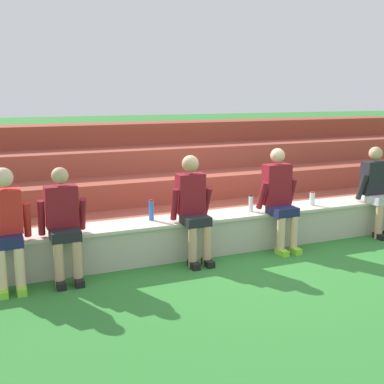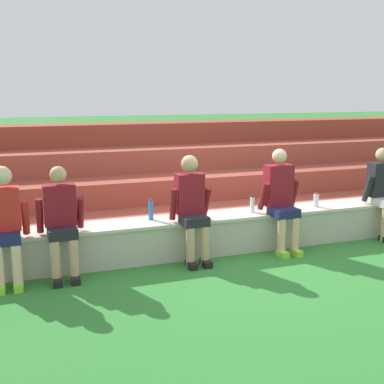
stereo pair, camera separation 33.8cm
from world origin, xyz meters
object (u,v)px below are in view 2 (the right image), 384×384
at_px(person_far_right, 384,190).
at_px(person_left_of_center, 61,219).
at_px(person_right_of_center, 281,198).
at_px(water_bottle_near_left, 316,200).
at_px(person_far_left, 5,222).
at_px(person_center, 192,206).
at_px(water_bottle_mid_right, 252,204).
at_px(plastic_cup_right_end, 290,204).
at_px(water_bottle_center_gap, 151,210).

bearing_deg(person_far_right, person_left_of_center, -179.60).
relative_size(person_right_of_center, person_far_right, 1.04).
bearing_deg(water_bottle_near_left, person_far_left, -176.66).
relative_size(person_far_left, person_center, 0.99).
relative_size(person_right_of_center, water_bottle_mid_right, 5.96).
height_order(water_bottle_near_left, plastic_cup_right_end, water_bottle_near_left).
relative_size(person_center, person_far_right, 1.02).
bearing_deg(person_center, person_left_of_center, -179.73).
bearing_deg(person_far_left, person_left_of_center, 1.90).
height_order(water_bottle_center_gap, plastic_cup_right_end, water_bottle_center_gap).
relative_size(person_left_of_center, person_far_right, 0.98).
distance_m(person_right_of_center, person_far_right, 1.76).
bearing_deg(person_left_of_center, person_far_right, 0.40).
distance_m(person_far_right, water_bottle_center_gap, 3.53).
relative_size(person_left_of_center, water_bottle_near_left, 6.33).
xyz_separation_m(water_bottle_near_left, plastic_cup_right_end, (-0.39, 0.07, -0.04)).
relative_size(person_left_of_center, plastic_cup_right_end, 11.68).
height_order(water_bottle_center_gap, water_bottle_mid_right, water_bottle_center_gap).
xyz_separation_m(person_right_of_center, plastic_cup_right_end, (0.33, 0.29, -0.18)).
bearing_deg(plastic_cup_right_end, person_right_of_center, -138.26).
bearing_deg(person_left_of_center, water_bottle_center_gap, 15.85).
height_order(person_center, water_bottle_mid_right, person_center).
relative_size(water_bottle_center_gap, water_bottle_mid_right, 1.17).
bearing_deg(water_bottle_center_gap, person_far_right, -4.88).
distance_m(person_center, water_bottle_near_left, 2.03).
height_order(person_far_right, plastic_cup_right_end, person_far_right).
relative_size(person_far_left, plastic_cup_right_end, 12.02).
relative_size(person_left_of_center, water_bottle_mid_right, 5.58).
xyz_separation_m(person_center, water_bottle_center_gap, (-0.46, 0.32, -0.09)).
distance_m(water_bottle_mid_right, plastic_cup_right_end, 0.65).
relative_size(water_bottle_near_left, plastic_cup_right_end, 1.85).
bearing_deg(person_far_right, person_right_of_center, -179.07).
distance_m(person_far_left, person_right_of_center, 3.54).
relative_size(person_center, water_bottle_center_gap, 4.96).
bearing_deg(person_right_of_center, water_bottle_mid_right, 142.72).
bearing_deg(water_bottle_near_left, person_right_of_center, -162.68).
xyz_separation_m(person_left_of_center, water_bottle_mid_right, (2.61, 0.24, -0.08)).
height_order(person_center, water_bottle_center_gap, person_center).
bearing_deg(person_far_left, water_bottle_center_gap, 11.19).
bearing_deg(person_center, water_bottle_near_left, 6.24).
distance_m(person_left_of_center, person_far_right, 4.68).
bearing_deg(water_bottle_near_left, person_left_of_center, -176.42).
xyz_separation_m(person_far_left, person_far_right, (5.30, 0.05, -0.00)).
bearing_deg(person_far_right, water_bottle_mid_right, 174.20).
xyz_separation_m(water_bottle_center_gap, water_bottle_mid_right, (1.44, -0.09, -0.02)).
relative_size(person_left_of_center, person_center, 0.96).
bearing_deg(water_bottle_mid_right, person_right_of_center, -37.28).
distance_m(person_center, person_far_right, 3.06).
distance_m(water_bottle_center_gap, water_bottle_mid_right, 1.44).
height_order(person_center, person_far_right, person_center).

